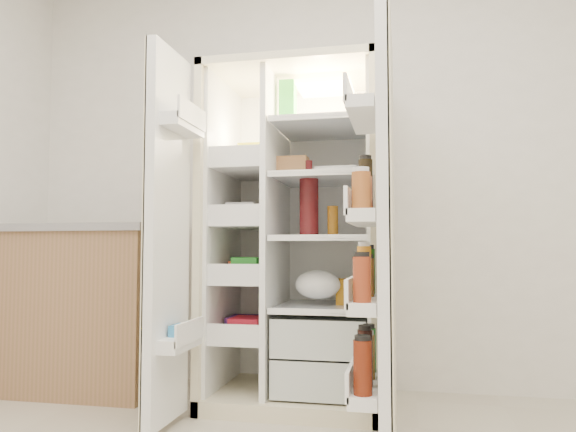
# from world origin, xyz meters

# --- Properties ---
(wall_back) EXTENTS (4.00, 0.02, 2.70)m
(wall_back) POSITION_xyz_m (0.00, 2.00, 1.35)
(wall_back) COLOR white
(wall_back) RESTS_ON floor
(refrigerator) EXTENTS (0.92, 0.70, 1.80)m
(refrigerator) POSITION_xyz_m (-0.17, 1.65, 0.74)
(refrigerator) COLOR beige
(refrigerator) RESTS_ON floor
(freezer_door) EXTENTS (0.15, 0.40, 1.72)m
(freezer_door) POSITION_xyz_m (-0.68, 1.05, 0.89)
(freezer_door) COLOR white
(freezer_door) RESTS_ON floor
(fridge_door) EXTENTS (0.17, 0.58, 1.72)m
(fridge_door) POSITION_xyz_m (0.30, 0.96, 0.87)
(fridge_door) COLOR white
(fridge_door) RESTS_ON floor
(kitchen_counter) EXTENTS (1.33, 0.71, 0.97)m
(kitchen_counter) POSITION_xyz_m (-1.63, 1.67, 0.49)
(kitchen_counter) COLOR #996D4C
(kitchen_counter) RESTS_ON floor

